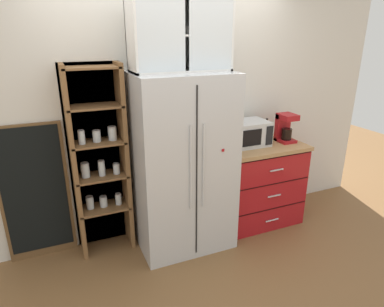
{
  "coord_description": "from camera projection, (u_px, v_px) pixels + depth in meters",
  "views": [
    {
      "loc": [
        -1.1,
        -2.79,
        2.05
      ],
      "look_at": [
        0.1,
        0.02,
        0.95
      ],
      "focal_mm": 31.4,
      "sensor_mm": 36.0,
      "label": 1
    }
  ],
  "objects": [
    {
      "name": "ground_plane",
      "position": [
        184.0,
        240.0,
        3.51
      ],
      "size": [
        10.78,
        10.78,
        0.0
      ],
      "primitive_type": "plane",
      "color": "brown"
    },
    {
      "name": "counter_cabinet",
      "position": [
        259.0,
        183.0,
        3.76
      ],
      "size": [
        0.91,
        0.6,
        0.92
      ],
      "color": "#A8161C",
      "rests_on": "ground"
    },
    {
      "name": "bottle_amber",
      "position": [
        266.0,
        131.0,
        3.69
      ],
      "size": [
        0.06,
        0.06,
        0.25
      ],
      "color": "brown",
      "rests_on": "counter_cabinet"
    },
    {
      "name": "mug_charcoal",
      "position": [
        262.0,
        140.0,
        3.6
      ],
      "size": [
        0.11,
        0.08,
        0.09
      ],
      "color": "#2D2D33",
      "rests_on": "counter_cabinet"
    },
    {
      "name": "wall_back_cream",
      "position": [
        168.0,
        113.0,
        3.43
      ],
      "size": [
        5.07,
        0.1,
        2.55
      ],
      "primitive_type": "cube",
      "color": "silver",
      "rests_on": "ground"
    },
    {
      "name": "coffee_maker",
      "position": [
        285.0,
        127.0,
        3.67
      ],
      "size": [
        0.17,
        0.2,
        0.31
      ],
      "color": "#A8161C",
      "rests_on": "counter_cabinet"
    },
    {
      "name": "refrigerator",
      "position": [
        182.0,
        163.0,
        3.23
      ],
      "size": [
        0.91,
        0.69,
        1.73
      ],
      "color": "silver",
      "rests_on": "ground"
    },
    {
      "name": "upper_cabinet",
      "position": [
        179.0,
        36.0,
        2.88
      ],
      "size": [
        0.87,
        0.32,
        0.6
      ],
      "color": "silver",
      "rests_on": "refrigerator"
    },
    {
      "name": "mug_sage",
      "position": [
        260.0,
        140.0,
        3.63
      ],
      "size": [
        0.11,
        0.07,
        0.08
      ],
      "color": "#8CA37F",
      "rests_on": "counter_cabinet"
    },
    {
      "name": "chalkboard_menu",
      "position": [
        35.0,
        193.0,
        3.08
      ],
      "size": [
        0.6,
        0.04,
        1.32
      ],
      "color": "brown",
      "rests_on": "ground"
    },
    {
      "name": "microwave",
      "position": [
        247.0,
        133.0,
        3.55
      ],
      "size": [
        0.44,
        0.33,
        0.26
      ],
      "color": "silver",
      "rests_on": "counter_cabinet"
    },
    {
      "name": "pantry_shelf_column",
      "position": [
        99.0,
        159.0,
        3.16
      ],
      "size": [
        0.54,
        0.31,
        1.81
      ],
      "color": "brown",
      "rests_on": "ground"
    }
  ]
}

